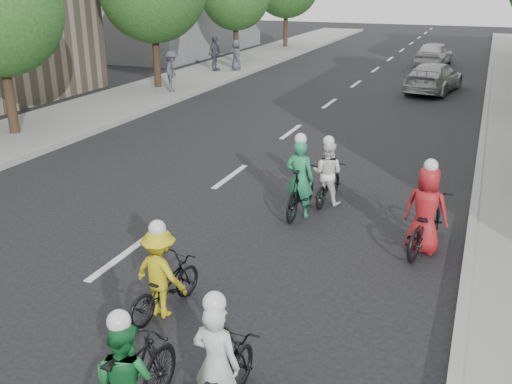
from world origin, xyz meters
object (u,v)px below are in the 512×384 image
Objects in this scene: cyclist_3 at (162,280)px; spectator_0 at (172,71)px; cyclist_0 at (328,179)px; cyclist_4 at (219,378)px; spectator_2 at (236,55)px; follow_car_trail at (434,54)px; cyclist_5 at (300,187)px; follow_car_lead at (434,77)px; cyclist_1 at (425,219)px; spectator_1 at (215,53)px.

spectator_0 is at bearing -50.74° from cyclist_3.
cyclist_4 reaches higher than cyclist_0.
cyclist_3 is 1.04× the size of spectator_2.
cyclist_0 is 1.01× the size of spectator_2.
cyclist_0 reaches higher than follow_car_trail.
cyclist_5 is 16.10m from follow_car_lead.
spectator_0 reaches higher than cyclist_4.
spectator_2 is (-9.73, 16.86, 0.39)m from cyclist_0.
spectator_2 is at bearing -21.57° from spectator_0.
follow_car_lead is at bearing -90.28° from cyclist_0.
cyclist_5 reaches higher than cyclist_1.
spectator_2 reaches higher than cyclist_4.
follow_car_lead is (1.98, 20.60, 0.08)m from cyclist_3.
cyclist_0 is 0.91× the size of spectator_0.
follow_car_trail is 11.96m from spectator_2.
spectator_0 is at bearing -34.37° from cyclist_1.
cyclist_4 reaches higher than follow_car_lead.
cyclist_0 is 0.36× the size of follow_car_lead.
cyclist_0 is 0.97× the size of cyclist_3.
follow_car_trail is at bearing -82.26° from cyclist_3.
cyclist_1 is 5.75m from cyclist_4.
spectator_1 is (-13.08, 17.96, 0.43)m from cyclist_1.
follow_car_trail is (-2.34, 25.51, 0.06)m from cyclist_1.
spectator_1 is at bearing -58.45° from cyclist_5.
spectator_0 reaches higher than spectator_2.
cyclist_0 is at bearing -109.82° from cyclist_5.
cyclist_5 reaches higher than follow_car_lead.
cyclist_3 reaches higher than follow_car_trail.
spectator_1 is (-9.60, 21.72, 0.50)m from cyclist_3.
follow_car_trail is at bearing -75.10° from cyclist_1.
cyclist_1 is 1.15× the size of spectator_0.
cyclist_5 is at bearing -89.51° from cyclist_3.
cyclist_0 is 0.93× the size of cyclist_4.
spectator_0 is (-8.73, 15.57, 0.47)m from cyclist_3.
follow_car_lead is at bearing -75.24° from cyclist_1.
follow_car_trail is (0.03, 23.78, 0.13)m from cyclist_0.
cyclist_4 is at bearing 97.52° from follow_car_trail.
follow_car_lead is at bearing 101.84° from follow_car_trail.
cyclist_4 is 0.39× the size of follow_car_lead.
spectator_0 reaches higher than follow_car_trail.
cyclist_0 is 15.12m from follow_car_lead.
cyclist_1 is at bearing -138.70° from spectator_1.
cyclist_1 reaches higher than follow_car_lead.
cyclist_1 is 2.83m from cyclist_5.
follow_car_lead is at bearing -90.33° from spectator_1.
cyclist_3 is 17.85m from spectator_0.
follow_car_trail is at bearing -90.43° from cyclist_5.
follow_car_lead is 1.10× the size of follow_car_trail.
spectator_0 is (-12.21, 11.80, 0.40)m from cyclist_1.
spectator_0 is at bearing 60.59° from follow_car_trail.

